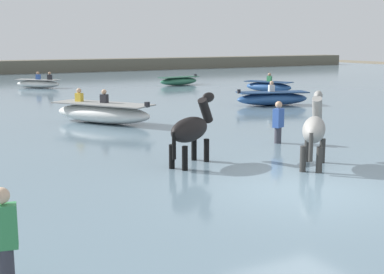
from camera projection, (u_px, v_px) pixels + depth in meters
The scene contains 11 objects.
ground_plane at pixel (302, 211), 10.57m from camera, with size 120.00×120.00×0.00m, color #756B56.
water_surface at pixel (118, 128), 19.15m from camera, with size 90.00×90.00×0.43m, color slate.
horse_lead_black at pixel (191, 131), 12.52m from camera, with size 1.80×1.27×2.07m.
horse_trailing_grey at pixel (314, 131), 12.33m from camera, with size 1.64×1.60×2.12m.
boat_far_inshore at pixel (103, 113), 18.92m from camera, with size 3.16×3.91×1.19m.
boat_mid_outer at pixel (38, 83), 32.84m from camera, with size 2.67×2.64×1.00m.
boat_far_offshore at pixel (269, 86), 30.48m from camera, with size 2.14×2.93×1.06m.
boat_distant_east at pixel (179, 81), 34.91m from camera, with size 2.99×1.33×0.68m.
boat_mid_channel at pixel (272, 98), 24.08m from camera, with size 3.47×1.94×1.09m.
person_wading_mid at pixel (5, 249), 6.38m from camera, with size 0.36×0.26×1.63m.
person_wading_close at pixel (278, 128), 15.20m from camera, with size 0.37×0.31×1.63m.
Camera 1 is at (-6.82, -7.82, 3.33)m, focal length 49.93 mm.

